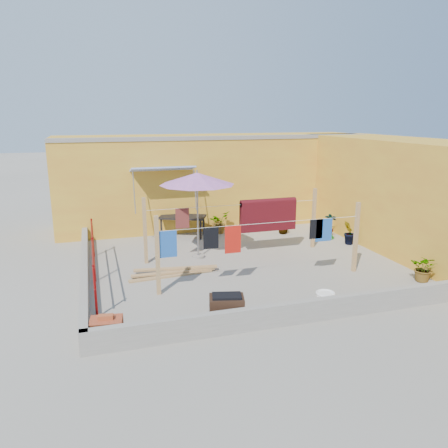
{
  "coord_description": "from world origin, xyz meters",
  "views": [
    {
      "loc": [
        -3.77,
        -10.52,
        3.9
      ],
      "look_at": [
        -0.45,
        0.3,
        1.06
      ],
      "focal_mm": 35.0,
      "sensor_mm": 36.0,
      "label": 1
    }
  ],
  "objects_px": {
    "brick_stack": "(107,330)",
    "water_jug_a": "(328,230)",
    "outdoor_table": "(183,218)",
    "plant_back_a": "(219,222)",
    "water_jug_b": "(320,234)",
    "brazier": "(227,310)",
    "white_basin": "(325,294)",
    "patio_umbrella": "(197,179)",
    "green_hose": "(325,237)"
  },
  "relations": [
    {
      "from": "brick_stack",
      "to": "water_jug_a",
      "type": "bearing_deg",
      "value": 34.99
    },
    {
      "from": "outdoor_table",
      "to": "plant_back_a",
      "type": "relative_size",
      "value": 2.23
    },
    {
      "from": "water_jug_b",
      "to": "brazier",
      "type": "bearing_deg",
      "value": -134.54
    },
    {
      "from": "brick_stack",
      "to": "white_basin",
      "type": "distance_m",
      "value": 4.77
    },
    {
      "from": "water_jug_b",
      "to": "water_jug_a",
      "type": "bearing_deg",
      "value": 41.06
    },
    {
      "from": "patio_umbrella",
      "to": "brazier",
      "type": "distance_m",
      "value": 4.52
    },
    {
      "from": "outdoor_table",
      "to": "brick_stack",
      "type": "distance_m",
      "value": 6.89
    },
    {
      "from": "water_jug_b",
      "to": "green_hose",
      "type": "height_order",
      "value": "water_jug_b"
    },
    {
      "from": "white_basin",
      "to": "plant_back_a",
      "type": "height_order",
      "value": "plant_back_a"
    },
    {
      "from": "brazier",
      "to": "water_jug_b",
      "type": "relative_size",
      "value": 2.02
    },
    {
      "from": "patio_umbrella",
      "to": "outdoor_table",
      "type": "relative_size",
      "value": 1.5
    },
    {
      "from": "plant_back_a",
      "to": "outdoor_table",
      "type": "bearing_deg",
      "value": -176.79
    },
    {
      "from": "green_hose",
      "to": "plant_back_a",
      "type": "height_order",
      "value": "plant_back_a"
    },
    {
      "from": "brazier",
      "to": "green_hose",
      "type": "height_order",
      "value": "brazier"
    },
    {
      "from": "patio_umbrella",
      "to": "brazier",
      "type": "bearing_deg",
      "value": -96.1
    },
    {
      "from": "white_basin",
      "to": "brazier",
      "type": "bearing_deg",
      "value": -165.77
    },
    {
      "from": "brazier",
      "to": "white_basin",
      "type": "height_order",
      "value": "brazier"
    },
    {
      "from": "plant_back_a",
      "to": "water_jug_a",
      "type": "bearing_deg",
      "value": -19.54
    },
    {
      "from": "brazier",
      "to": "plant_back_a",
      "type": "relative_size",
      "value": 1.01
    },
    {
      "from": "white_basin",
      "to": "water_jug_b",
      "type": "relative_size",
      "value": 1.17
    },
    {
      "from": "water_jug_b",
      "to": "green_hose",
      "type": "distance_m",
      "value": 0.28
    },
    {
      "from": "brick_stack",
      "to": "water_jug_b",
      "type": "bearing_deg",
      "value": 34.47
    },
    {
      "from": "outdoor_table",
      "to": "green_hose",
      "type": "distance_m",
      "value": 4.7
    },
    {
      "from": "brazier",
      "to": "green_hose",
      "type": "xyz_separation_m",
      "value": [
        4.87,
        4.8,
        -0.25
      ]
    },
    {
      "from": "brick_stack",
      "to": "brazier",
      "type": "relative_size",
      "value": 0.83
    },
    {
      "from": "water_jug_b",
      "to": "brick_stack",
      "type": "bearing_deg",
      "value": -145.53
    },
    {
      "from": "white_basin",
      "to": "green_hose",
      "type": "relative_size",
      "value": 0.75
    },
    {
      "from": "outdoor_table",
      "to": "brazier",
      "type": "xyz_separation_m",
      "value": [
        -0.47,
        -6.33,
        -0.34
      ]
    },
    {
      "from": "patio_umbrella",
      "to": "plant_back_a",
      "type": "bearing_deg",
      "value": 60.88
    },
    {
      "from": "water_jug_b",
      "to": "plant_back_a",
      "type": "height_order",
      "value": "plant_back_a"
    },
    {
      "from": "outdoor_table",
      "to": "green_hose",
      "type": "bearing_deg",
      "value": -19.18
    },
    {
      "from": "patio_umbrella",
      "to": "plant_back_a",
      "type": "distance_m",
      "value": 3.24
    },
    {
      "from": "patio_umbrella",
      "to": "plant_back_a",
      "type": "xyz_separation_m",
      "value": [
        1.3,
        2.33,
        -1.84
      ]
    },
    {
      "from": "white_basin",
      "to": "plant_back_a",
      "type": "bearing_deg",
      "value": 97.56
    },
    {
      "from": "patio_umbrella",
      "to": "brick_stack",
      "type": "relative_size",
      "value": 4.0
    },
    {
      "from": "brick_stack",
      "to": "plant_back_a",
      "type": "relative_size",
      "value": 0.84
    },
    {
      "from": "patio_umbrella",
      "to": "green_hose",
      "type": "height_order",
      "value": "patio_umbrella"
    },
    {
      "from": "patio_umbrella",
      "to": "green_hose",
      "type": "distance_m",
      "value": 4.99
    },
    {
      "from": "brick_stack",
      "to": "green_hose",
      "type": "height_order",
      "value": "brick_stack"
    },
    {
      "from": "brick_stack",
      "to": "green_hose",
      "type": "bearing_deg",
      "value": 34.03
    },
    {
      "from": "water_jug_a",
      "to": "plant_back_a",
      "type": "xyz_separation_m",
      "value": [
        -3.44,
        1.22,
        0.21
      ]
    },
    {
      "from": "white_basin",
      "to": "green_hose",
      "type": "height_order",
      "value": "green_hose"
    },
    {
      "from": "water_jug_a",
      "to": "plant_back_a",
      "type": "bearing_deg",
      "value": 160.46
    },
    {
      "from": "brazier",
      "to": "white_basin",
      "type": "relative_size",
      "value": 1.72
    },
    {
      "from": "green_hose",
      "to": "plant_back_a",
      "type": "bearing_deg",
      "value": 152.96
    },
    {
      "from": "water_jug_a",
      "to": "water_jug_b",
      "type": "relative_size",
      "value": 0.96
    },
    {
      "from": "green_hose",
      "to": "patio_umbrella",
      "type": "bearing_deg",
      "value": -170.71
    },
    {
      "from": "water_jug_a",
      "to": "green_hose",
      "type": "bearing_deg",
      "value": -127.94
    },
    {
      "from": "plant_back_a",
      "to": "white_basin",
      "type": "bearing_deg",
      "value": -82.44
    },
    {
      "from": "outdoor_table",
      "to": "plant_back_a",
      "type": "height_order",
      "value": "plant_back_a"
    }
  ]
}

